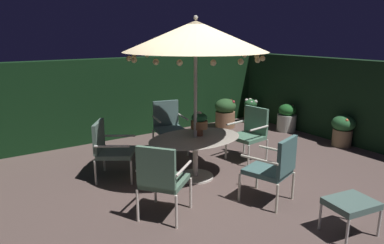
% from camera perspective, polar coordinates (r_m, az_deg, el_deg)
% --- Properties ---
extents(ground_plane, '(8.08, 6.96, 0.02)m').
position_cam_1_polar(ground_plane, '(5.74, 2.85, -10.21)').
color(ground_plane, brown).
extents(hedge_backdrop_rear, '(8.08, 0.30, 1.83)m').
position_cam_1_polar(hedge_backdrop_rear, '(8.26, -11.01, 3.91)').
color(hedge_backdrop_rear, black).
rests_on(hedge_backdrop_rear, ground_plane).
extents(hedge_backdrop_right, '(0.30, 6.96, 1.83)m').
position_cam_1_polar(hedge_backdrop_right, '(8.30, 25.08, 2.86)').
color(hedge_backdrop_right, black).
rests_on(hedge_backdrop_right, ground_plane).
extents(patio_dining_table, '(1.62, 1.14, 0.71)m').
position_cam_1_polar(patio_dining_table, '(5.79, 0.54, -3.88)').
color(patio_dining_table, silver).
rests_on(patio_dining_table, ground_plane).
extents(patio_umbrella, '(2.26, 2.26, 2.63)m').
position_cam_1_polar(patio_umbrella, '(5.50, 0.59, 13.76)').
color(patio_umbrella, silver).
rests_on(patio_umbrella, ground_plane).
extents(centerpiece_planter, '(0.28, 0.28, 0.41)m').
position_cam_1_polar(centerpiece_planter, '(5.78, 1.18, 0.06)').
color(centerpiece_planter, '#AD6640').
rests_on(centerpiece_planter, patio_dining_table).
extents(patio_chair_north, '(0.72, 0.75, 0.99)m').
position_cam_1_polar(patio_chair_north, '(5.09, 13.30, -6.96)').
color(patio_chair_north, beige).
rests_on(patio_chair_north, ground_plane).
extents(patio_chair_northeast, '(0.64, 0.66, 0.99)m').
position_cam_1_polar(patio_chair_northeast, '(6.78, 9.53, -1.37)').
color(patio_chair_northeast, silver).
rests_on(patio_chair_northeast, ground_plane).
extents(patio_chair_east, '(0.69, 0.69, 1.04)m').
position_cam_1_polar(patio_chair_east, '(7.06, -3.88, -0.25)').
color(patio_chair_east, silver).
rests_on(patio_chair_east, ground_plane).
extents(patio_chair_southeast, '(0.83, 0.84, 0.97)m').
position_cam_1_polar(patio_chair_southeast, '(5.95, -13.30, -3.94)').
color(patio_chair_southeast, silver).
rests_on(patio_chair_southeast, ground_plane).
extents(patio_chair_south, '(0.80, 0.80, 1.03)m').
position_cam_1_polar(patio_chair_south, '(4.54, -5.01, -8.85)').
color(patio_chair_south, silver).
rests_on(patio_chair_south, ground_plane).
extents(ottoman_footrest, '(0.62, 0.53, 0.43)m').
position_cam_1_polar(ottoman_footrest, '(4.70, 24.50, -12.14)').
color(ottoman_footrest, silver).
rests_on(ottoman_footrest, ground_plane).
extents(potted_plant_right_far, '(0.54, 0.54, 0.74)m').
position_cam_1_polar(potted_plant_right_far, '(9.03, 5.44, 1.57)').
color(potted_plant_right_far, '#8B6246').
rests_on(potted_plant_right_far, ground_plane).
extents(potted_plant_left_far, '(0.46, 0.46, 0.68)m').
position_cam_1_polar(potted_plant_left_far, '(8.96, 15.19, 0.66)').
color(potted_plant_left_far, beige).
rests_on(potted_plant_left_far, ground_plane).
extents(potted_plant_right_near, '(0.49, 0.49, 0.67)m').
position_cam_1_polar(potted_plant_right_near, '(8.14, 23.37, -1.11)').
color(potted_plant_right_near, '#8D7352').
rests_on(potted_plant_right_near, ground_plane).
extents(potted_plant_back_right, '(0.35, 0.35, 0.65)m').
position_cam_1_polar(potted_plant_back_right, '(9.64, 9.51, 1.96)').
color(potted_plant_back_right, tan).
rests_on(potted_plant_back_right, ground_plane).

